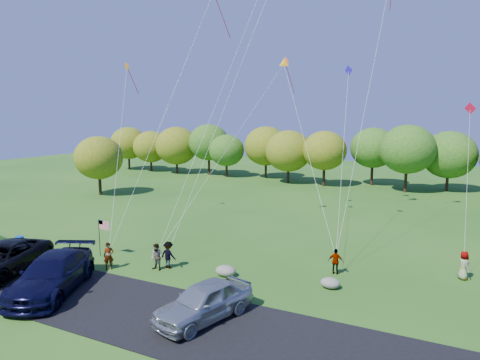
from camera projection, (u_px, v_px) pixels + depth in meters
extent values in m
plane|color=#215418|center=(157.00, 276.00, 24.98)|extent=(140.00, 140.00, 0.00)
cube|color=black|center=(108.00, 302.00, 21.44)|extent=(44.00, 6.00, 0.06)
cylinder|color=#382514|center=(134.00, 162.00, 74.42)|extent=(0.36, 0.36, 2.51)
ellipsoid|color=#356519|center=(133.00, 145.00, 73.98)|extent=(5.17, 5.17, 4.65)
cylinder|color=#382514|center=(156.00, 163.00, 73.05)|extent=(0.36, 0.36, 2.49)
ellipsoid|color=#356519|center=(155.00, 143.00, 72.54)|extent=(6.77, 6.77, 6.09)
cylinder|color=#382514|center=(176.00, 165.00, 70.55)|extent=(0.36, 0.36, 2.43)
ellipsoid|color=#356519|center=(176.00, 145.00, 70.06)|extent=(6.44, 6.44, 5.80)
cylinder|color=#382514|center=(200.00, 166.00, 65.57)|extent=(0.36, 0.36, 3.13)
ellipsoid|color=#356519|center=(200.00, 145.00, 65.08)|extent=(5.12, 5.12, 4.61)
cylinder|color=#382514|center=(232.00, 168.00, 63.99)|extent=(0.36, 0.36, 2.90)
ellipsoid|color=#356519|center=(231.00, 145.00, 63.48)|extent=(6.21, 6.21, 5.59)
cylinder|color=#382514|center=(254.00, 172.00, 61.85)|extent=(0.36, 0.36, 2.28)
ellipsoid|color=#1E5B18|center=(254.00, 152.00, 61.41)|extent=(5.52, 5.52, 4.97)
cylinder|color=#382514|center=(294.00, 172.00, 62.05)|extent=(0.36, 0.36, 2.43)
ellipsoid|color=#356519|center=(295.00, 152.00, 61.62)|extent=(5.18, 5.18, 4.67)
cylinder|color=#382514|center=(333.00, 176.00, 58.07)|extent=(0.36, 0.36, 2.27)
ellipsoid|color=#356519|center=(334.00, 151.00, 57.56)|extent=(7.01, 7.01, 6.30)
cylinder|color=#382514|center=(369.00, 177.00, 55.75)|extent=(0.36, 0.36, 2.85)
ellipsoid|color=#356519|center=(370.00, 152.00, 55.27)|extent=(5.46, 5.46, 4.91)
cylinder|color=#382514|center=(404.00, 179.00, 53.61)|extent=(0.36, 0.36, 2.83)
ellipsoid|color=#1E5B18|center=(405.00, 154.00, 53.14)|extent=(5.48, 5.48, 4.94)
cylinder|color=#382514|center=(457.00, 182.00, 49.74)|extent=(0.36, 0.36, 3.19)
ellipsoid|color=#356519|center=(459.00, 155.00, 49.27)|extent=(4.82, 4.82, 4.34)
cylinder|color=#382514|center=(100.00, 184.00, 50.41)|extent=(0.36, 0.36, 2.60)
ellipsoid|color=#356519|center=(99.00, 158.00, 49.94)|extent=(5.60, 5.60, 5.04)
imported|color=black|center=(2.00, 259.00, 25.15)|extent=(4.75, 7.04, 1.79)
imported|color=black|center=(52.00, 274.00, 22.49)|extent=(5.22, 7.15, 1.92)
imported|color=#A5ABAF|center=(204.00, 301.00, 19.46)|extent=(3.39, 5.44, 1.73)
imported|color=#4C4C59|center=(109.00, 256.00, 25.98)|extent=(0.71, 0.72, 1.68)
imported|color=#4C4C59|center=(157.00, 257.00, 25.83)|extent=(0.86, 0.71, 1.64)
imported|color=#4C4C59|center=(168.00, 255.00, 26.22)|extent=(1.11, 0.68, 1.67)
imported|color=#4C4C59|center=(336.00, 261.00, 25.22)|extent=(0.92, 0.43, 1.54)
imported|color=#4C4C59|center=(464.00, 265.00, 24.38)|extent=(0.86, 0.97, 1.66)
cube|color=#183B15|center=(6.00, 244.00, 29.77)|extent=(1.82, 0.49, 0.06)
cube|color=#183B15|center=(4.00, 241.00, 29.56)|extent=(1.81, 0.43, 0.56)
cube|color=#183B15|center=(0.00, 246.00, 30.14)|extent=(0.17, 0.47, 0.43)
cube|color=#183B15|center=(14.00, 249.00, 29.46)|extent=(0.17, 0.47, 0.43)
cylinder|color=#0A39A3|center=(20.00, 243.00, 30.09)|extent=(0.58, 0.58, 0.88)
cylinder|color=black|center=(99.00, 238.00, 28.49)|extent=(0.05, 0.05, 2.48)
cube|color=red|center=(104.00, 225.00, 28.16)|extent=(0.89, 0.60, 0.02)
cube|color=navy|center=(101.00, 222.00, 28.26)|extent=(0.36, 0.02, 0.28)
ellipsoid|color=#9C9888|center=(226.00, 271.00, 24.98)|extent=(1.25, 0.98, 0.62)
ellipsoid|color=gray|center=(330.00, 283.00, 23.23)|extent=(1.08, 0.90, 0.56)
cone|color=#FFA410|center=(284.00, 63.00, 34.43)|extent=(0.96, 0.67, 0.86)
cube|color=#F0103D|center=(470.00, 108.00, 25.09)|extent=(0.63, 0.40, 0.69)
cube|color=orange|center=(127.00, 66.00, 36.31)|extent=(0.71, 0.34, 0.74)
cube|color=#2915DB|center=(349.00, 70.00, 33.04)|extent=(0.66, 0.45, 0.76)
cone|color=#D4440E|center=(285.00, 61.00, 37.30)|extent=(0.90, 0.41, 0.84)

